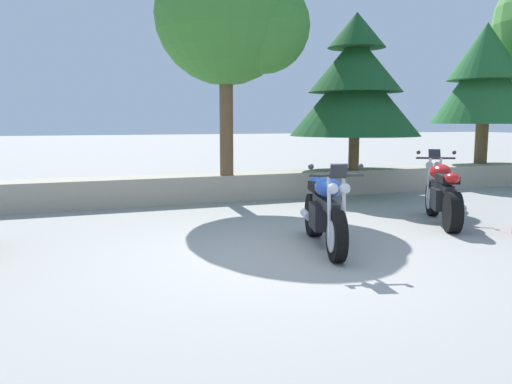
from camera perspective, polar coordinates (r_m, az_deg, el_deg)
ground_plane at (r=6.54m, az=3.03°, el=-7.02°), size 120.00×120.00×0.00m
stone_wall at (r=10.98m, az=-7.12°, el=0.41°), size 36.00×0.80×0.55m
motorcycle_blue_centre at (r=6.92m, az=7.52°, el=-2.14°), size 0.88×2.02×1.18m
motorcycle_red_far_right at (r=9.06m, az=19.68°, el=-0.20°), size 1.16×1.89×1.18m
leafy_tree_far_left at (r=11.00m, az=-2.47°, el=18.62°), size 3.00×2.86×4.69m
pine_tree_mid_left at (r=12.20m, az=10.82°, el=11.49°), size 2.95×2.95×3.52m
pine_tree_mid_right at (r=15.19m, az=23.76°, el=11.55°), size 2.68×2.68×3.66m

